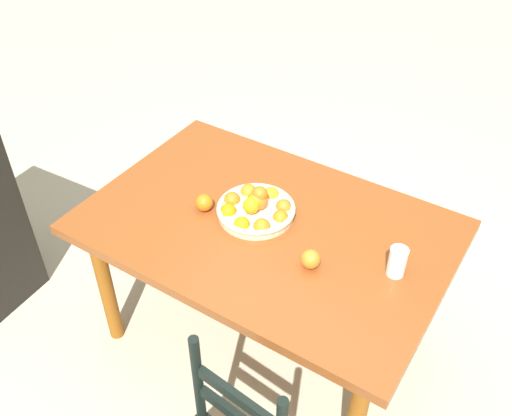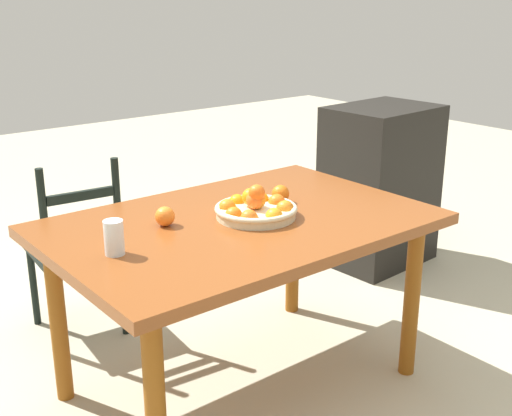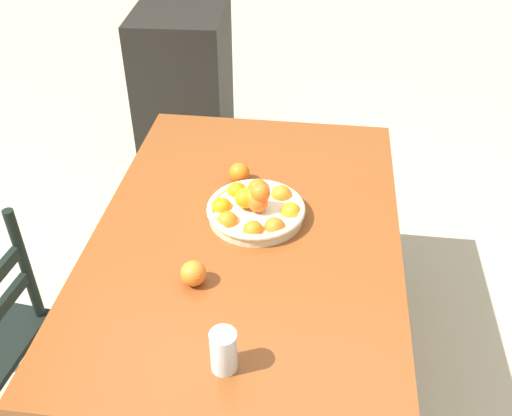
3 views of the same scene
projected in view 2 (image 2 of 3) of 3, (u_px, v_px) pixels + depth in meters
ground_plane at (241, 384)px, 2.94m from camera, size 12.00×12.00×0.00m
dining_table at (240, 239)px, 2.72m from camera, size 1.54×1.03×0.78m
chair_near_window at (77, 252)px, 3.25m from camera, size 0.44×0.44×0.92m
cabinet at (380, 186)px, 4.13m from camera, size 0.68×0.53×1.00m
fruit_bowl at (256, 208)px, 2.70m from camera, size 0.34×0.34×0.15m
orange_loose_0 at (280, 194)px, 2.89m from camera, size 0.08×0.08×0.08m
orange_loose_1 at (165, 216)px, 2.60m from camera, size 0.08×0.08×0.08m
drinking_glass at (114, 238)px, 2.32m from camera, size 0.07×0.07×0.13m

